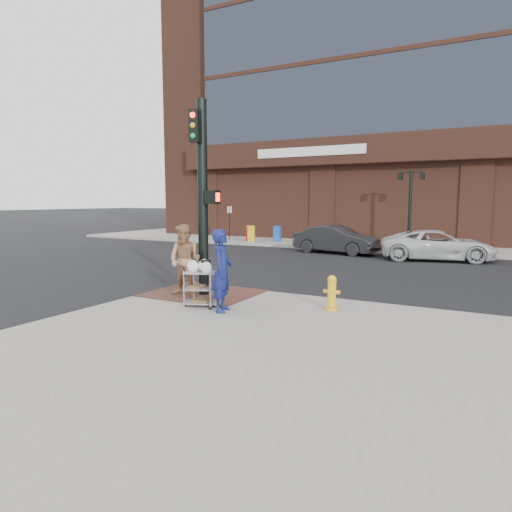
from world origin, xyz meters
The scene contains 15 objects.
ground centered at (0.00, 0.00, 0.00)m, with size 220.00×220.00×0.00m, color black.
brick_curb_ramp centered at (-0.60, 0.90, 0.16)m, with size 2.80×2.40×0.01m, color #4F3125.
bank_building centered at (5.00, 31.00, 14.15)m, with size 42.00×26.00×28.00m, color brown.
lamp_post centered at (2.00, 16.00, 2.62)m, with size 1.32×0.22×4.00m.
parking_sign centered at (-8.50, 15.00, 1.25)m, with size 0.05×0.05×2.20m, color black.
traffic_signal_pole centered at (-0.48, 0.77, 2.83)m, with size 0.61×0.51×5.00m.
woman_blue centered at (0.93, -0.53, 1.07)m, with size 0.67×0.44×1.85m, color navy.
pedestrian_tan centered at (-0.81, 0.42, 1.08)m, with size 0.90×0.70×1.86m, color #A9744F.
sedan_dark centered at (-0.86, 12.68, 0.69)m, with size 1.47×4.21×1.39m, color black.
minivan_white centered at (3.89, 12.29, 0.67)m, with size 2.21×4.79×1.33m, color silver.
utility_cart centered at (0.27, -0.38, 0.65)m, with size 0.91×0.72×1.11m.
fire_hydrant centered at (3.04, 0.74, 0.56)m, with size 0.38×0.26×0.80m.
newsbox_red centered at (-7.20, 15.25, 0.63)m, with size 0.40×0.36×0.95m, color red.
newsbox_yellow centered at (-6.81, 14.73, 0.63)m, with size 0.40×0.36×0.95m, color gold.
newsbox_blue centered at (-5.54, 15.65, 0.62)m, with size 0.40×0.36×0.94m, color #1B48B3.
Camera 1 is at (6.36, -8.95, 2.62)m, focal length 32.00 mm.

